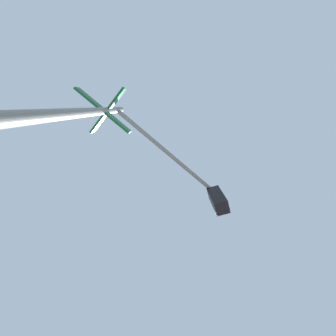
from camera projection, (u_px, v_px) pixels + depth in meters
traffic_signal_near at (159, 167)px, 3.07m from camera, size 2.14×3.08×6.28m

